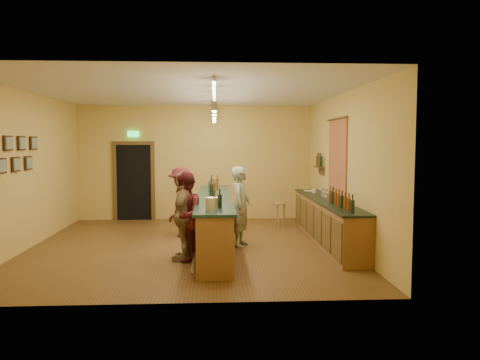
{
  "coord_description": "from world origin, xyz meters",
  "views": [
    {
      "loc": [
        0.54,
        -9.67,
        2.16
      ],
      "look_at": [
        1.09,
        0.2,
        1.37
      ],
      "focal_mm": 35.0,
      "sensor_mm": 36.0,
      "label": 1
    }
  ],
  "objects": [
    {
      "name": "wall_left",
      "position": [
        -3.25,
        0.0,
        1.6
      ],
      "size": [
        0.02,
        7.0,
        3.2
      ],
      "primitive_type": "cube",
      "color": "gold",
      "rests_on": "floor"
    },
    {
      "name": "pendant_track",
      "position": [
        0.54,
        -0.0,
        2.98
      ],
      "size": [
        0.11,
        4.6,
        0.5
      ],
      "color": "silver",
      "rests_on": "ceiling"
    },
    {
      "name": "ceiling",
      "position": [
        0.0,
        0.0,
        3.2
      ],
      "size": [
        6.5,
        7.0,
        0.02
      ],
      "primitive_type": "cube",
      "color": "silver",
      "rests_on": "wall_back"
    },
    {
      "name": "customer_b",
      "position": [
        -0.03,
        -1.13,
        0.82
      ],
      "size": [
        0.6,
        1.02,
        1.63
      ],
      "primitive_type": "imported",
      "rotation": [
        0.0,
        0.0,
        -1.79
      ],
      "color": "#997A51",
      "rests_on": "floor"
    },
    {
      "name": "doorway",
      "position": [
        -1.7,
        3.47,
        1.13
      ],
      "size": [
        1.15,
        0.09,
        2.48
      ],
      "color": "black",
      "rests_on": "wall_back"
    },
    {
      "name": "wall_right",
      "position": [
        3.25,
        0.0,
        1.6
      ],
      "size": [
        0.02,
        7.0,
        3.2
      ],
      "primitive_type": "cube",
      "color": "gold",
      "rests_on": "floor"
    },
    {
      "name": "bar_stool",
      "position": [
        2.2,
        2.07,
        0.48
      ],
      "size": [
        0.31,
        0.31,
        0.63
      ],
      "rotation": [
        0.0,
        0.0,
        -0.28
      ],
      "color": "olive",
      "rests_on": "floor"
    },
    {
      "name": "floor",
      "position": [
        0.0,
        0.0,
        0.0
      ],
      "size": [
        7.0,
        7.0,
        0.0
      ],
      "primitive_type": "plane",
      "color": "brown",
      "rests_on": "ground"
    },
    {
      "name": "back_counter",
      "position": [
        2.97,
        0.18,
        0.49
      ],
      "size": [
        0.6,
        4.55,
        1.27
      ],
      "color": "brown",
      "rests_on": "floor"
    },
    {
      "name": "bartender",
      "position": [
        1.09,
        -0.03,
        0.83
      ],
      "size": [
        0.56,
        0.7,
        1.66
      ],
      "primitive_type": "imported",
      "rotation": [
        0.0,
        0.0,
        1.28
      ],
      "color": "gray",
      "rests_on": "floor"
    },
    {
      "name": "customer_c",
      "position": [
        -0.22,
        1.09,
        0.8
      ],
      "size": [
        0.7,
        1.09,
        1.6
      ],
      "primitive_type": "imported",
      "rotation": [
        0.0,
        0.0,
        -1.67
      ],
      "color": "#59191E",
      "rests_on": "floor"
    },
    {
      "name": "picture_grid",
      "position": [
        -3.21,
        -0.75,
        1.95
      ],
      "size": [
        0.06,
        2.2,
        0.7
      ],
      "primitive_type": null,
      "color": "#382111",
      "rests_on": "wall_left"
    },
    {
      "name": "tapestry",
      "position": [
        3.23,
        0.4,
        1.85
      ],
      "size": [
        0.03,
        1.4,
        1.6
      ],
      "primitive_type": "cube",
      "color": "#A7212F",
      "rests_on": "wall_right"
    },
    {
      "name": "wall_back",
      "position": [
        0.0,
        3.5,
        1.6
      ],
      "size": [
        6.5,
        0.02,
        3.2
      ],
      "primitive_type": "cube",
      "color": "gold",
      "rests_on": "floor"
    },
    {
      "name": "bottle_shelf",
      "position": [
        3.17,
        1.9,
        1.67
      ],
      "size": [
        0.17,
        0.55,
        0.54
      ],
      "color": "#513A18",
      "rests_on": "wall_right"
    },
    {
      "name": "tasting_bar",
      "position": [
        0.54,
        -0.0,
        0.61
      ],
      "size": [
        0.73,
        5.1,
        1.38
      ],
      "color": "brown",
      "rests_on": "floor"
    },
    {
      "name": "wall_front",
      "position": [
        0.0,
        -3.5,
        1.6
      ],
      "size": [
        6.5,
        0.02,
        3.2
      ],
      "primitive_type": "cube",
      "color": "gold",
      "rests_on": "floor"
    },
    {
      "name": "customer_a",
      "position": [
        -0.01,
        -1.18,
        0.82
      ],
      "size": [
        0.64,
        0.81,
        1.63
      ],
      "primitive_type": "imported",
      "rotation": [
        0.0,
        0.0,
        -1.6
      ],
      "color": "#59191E",
      "rests_on": "floor"
    }
  ]
}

